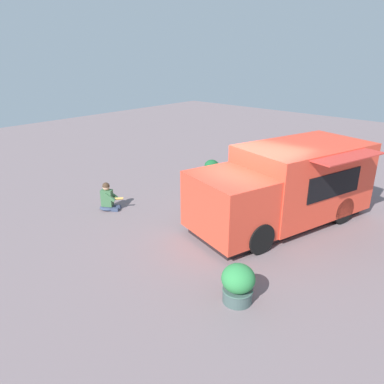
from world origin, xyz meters
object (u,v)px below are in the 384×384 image
planter_flowering_near (212,168)px  planter_flowering_far (238,283)px  food_truck (285,187)px  person_customer (108,199)px

planter_flowering_near → planter_flowering_far: size_ratio=0.88×
planter_flowering_far → planter_flowering_near: bearing=133.1°
planter_flowering_far → food_truck: bearing=106.8°
person_customer → planter_flowering_far: (5.67, -1.00, 0.06)m
planter_flowering_near → planter_flowering_far: (5.25, -5.61, 0.04)m
person_customer → planter_flowering_far: person_customer is taller
food_truck → person_customer: (-4.48, -2.92, -0.71)m
person_customer → planter_flowering_near: person_customer is taller
food_truck → planter_flowering_near: (-4.07, 1.69, -0.69)m
person_customer → planter_flowering_near: bearing=84.8°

